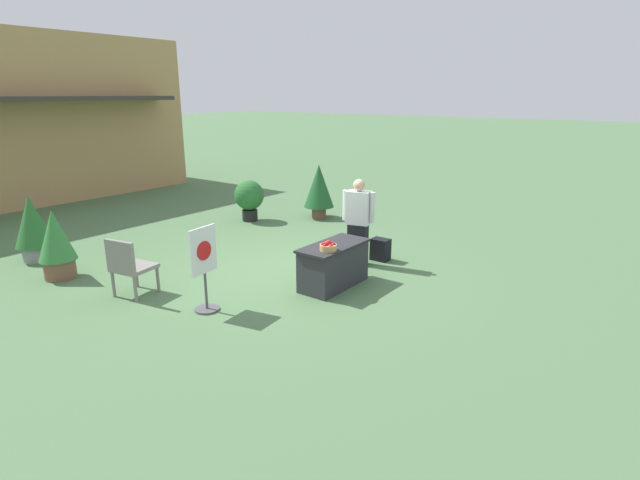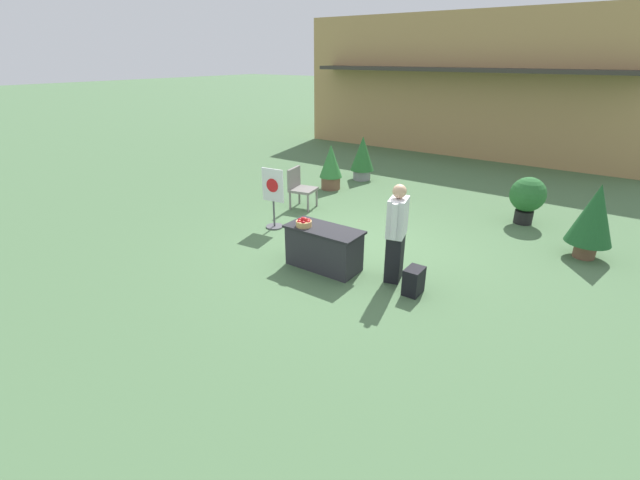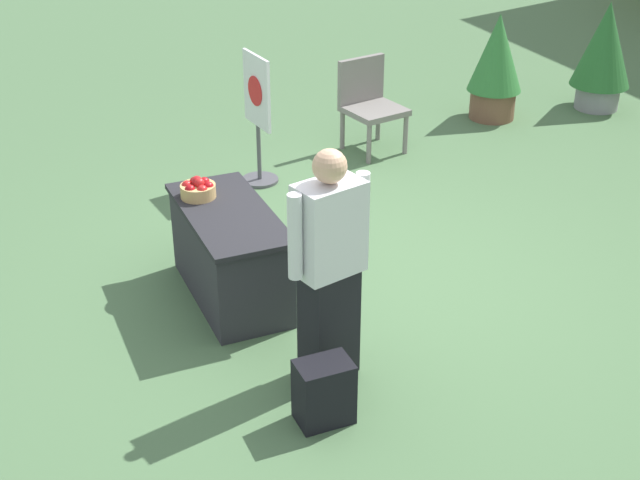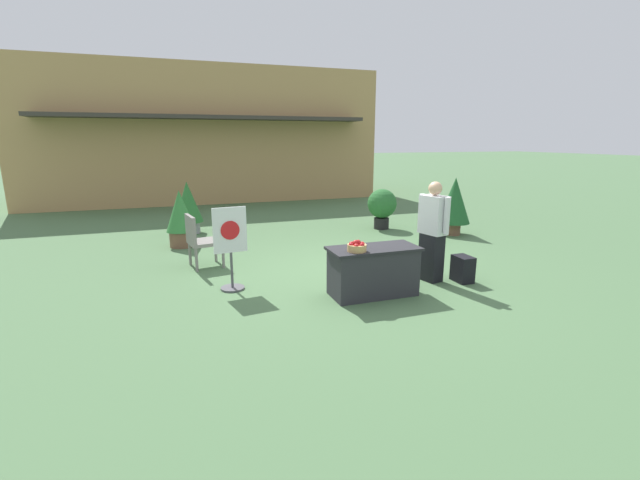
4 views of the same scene
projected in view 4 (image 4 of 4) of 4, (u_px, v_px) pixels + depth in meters
ground_plane at (353, 274)px, 7.24m from camera, size 120.00×120.00×0.00m
storefront_building at (205, 136)px, 16.62m from camera, size 12.32×5.59×4.72m
display_table at (373, 271)px, 6.22m from camera, size 1.31×0.61×0.72m
apple_basket at (357, 246)px, 5.90m from camera, size 0.27×0.27×0.16m
person_visitor at (433, 231)px, 6.76m from camera, size 0.35×0.59×1.60m
backpack at (463, 269)px, 6.83m from camera, size 0.24×0.34×0.42m
poster_board at (231, 247)px, 6.38m from camera, size 0.50×0.36×1.26m
patio_chair at (200, 238)px, 7.53m from camera, size 0.64×0.64×0.95m
potted_plant_near_right at (181, 217)px, 8.99m from camera, size 0.61×0.61×1.20m
potted_plant_near_left at (454, 202)px, 10.08m from camera, size 0.76×0.76×1.36m
potted_plant_far_left at (382, 205)px, 10.80m from camera, size 0.73×0.73×1.02m
potted_plant_far_right at (188, 205)px, 10.26m from camera, size 0.69×0.69×1.25m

